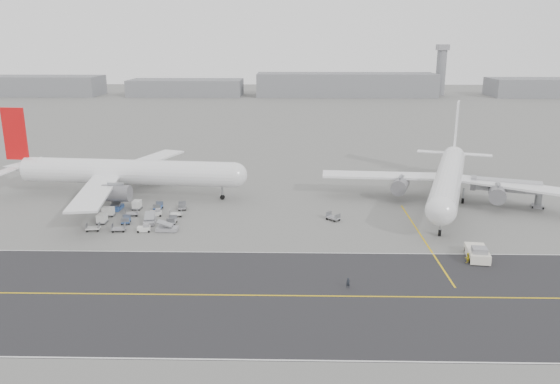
{
  "coord_description": "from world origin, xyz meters",
  "views": [
    {
      "loc": [
        6.45,
        -86.84,
        34.25
      ],
      "look_at": [
        4.33,
        12.0,
        6.53
      ],
      "focal_mm": 35.0,
      "sensor_mm": 36.0,
      "label": 1
    }
  ],
  "objects_px": {
    "control_tower": "(441,69)",
    "airliner_a": "(122,172)",
    "ground_crew_a": "(348,283)",
    "ground_crew_b": "(467,258)",
    "airliner_b": "(449,177)",
    "jet_bridge": "(507,187)",
    "pushback_tug": "(477,253)"
  },
  "relations": [
    {
      "from": "control_tower",
      "to": "jet_bridge",
      "type": "xyz_separation_m",
      "value": [
        -47.53,
        -238.69,
        -12.31
      ]
    },
    {
      "from": "pushback_tug",
      "to": "ground_crew_b",
      "type": "bearing_deg",
      "value": -135.23
    },
    {
      "from": "pushback_tug",
      "to": "airliner_b",
      "type": "bearing_deg",
      "value": 90.85
    },
    {
      "from": "ground_crew_a",
      "to": "ground_crew_b",
      "type": "bearing_deg",
      "value": 31.55
    },
    {
      "from": "airliner_b",
      "to": "ground_crew_a",
      "type": "bearing_deg",
      "value": -102.45
    },
    {
      "from": "control_tower",
      "to": "ground_crew_b",
      "type": "relative_size",
      "value": 18.6
    },
    {
      "from": "pushback_tug",
      "to": "jet_bridge",
      "type": "bearing_deg",
      "value": 70.09
    },
    {
      "from": "control_tower",
      "to": "airliner_a",
      "type": "relative_size",
      "value": 0.55
    },
    {
      "from": "ground_crew_b",
      "to": "control_tower",
      "type": "bearing_deg",
      "value": -118.91
    },
    {
      "from": "pushback_tug",
      "to": "ground_crew_a",
      "type": "relative_size",
      "value": 5.56
    },
    {
      "from": "jet_bridge",
      "to": "ground_crew_b",
      "type": "xyz_separation_m",
      "value": [
        -17.99,
        -32.05,
        -3.1
      ]
    },
    {
      "from": "pushback_tug",
      "to": "ground_crew_b",
      "type": "height_order",
      "value": "pushback_tug"
    },
    {
      "from": "control_tower",
      "to": "airliner_a",
      "type": "distance_m",
      "value": 268.52
    },
    {
      "from": "control_tower",
      "to": "airliner_b",
      "type": "height_order",
      "value": "control_tower"
    },
    {
      "from": "ground_crew_b",
      "to": "airliner_a",
      "type": "bearing_deg",
      "value": -44.5
    },
    {
      "from": "airliner_a",
      "to": "jet_bridge",
      "type": "height_order",
      "value": "airliner_a"
    },
    {
      "from": "control_tower",
      "to": "ground_crew_b",
      "type": "xyz_separation_m",
      "value": [
        -65.52,
        -270.75,
        -15.41
      ]
    },
    {
      "from": "airliner_b",
      "to": "pushback_tug",
      "type": "bearing_deg",
      "value": -78.43
    },
    {
      "from": "airliner_b",
      "to": "ground_crew_b",
      "type": "bearing_deg",
      "value": -81.61
    },
    {
      "from": "pushback_tug",
      "to": "ground_crew_b",
      "type": "relative_size",
      "value": 5.16
    },
    {
      "from": "airliner_a",
      "to": "ground_crew_b",
      "type": "height_order",
      "value": "airliner_a"
    },
    {
      "from": "control_tower",
      "to": "ground_crew_a",
      "type": "relative_size",
      "value": 20.05
    },
    {
      "from": "jet_bridge",
      "to": "control_tower",
      "type": "bearing_deg",
      "value": 97.88
    },
    {
      "from": "airliner_a",
      "to": "pushback_tug",
      "type": "distance_m",
      "value": 76.72
    },
    {
      "from": "airliner_a",
      "to": "pushback_tug",
      "type": "relative_size",
      "value": 6.58
    },
    {
      "from": "control_tower",
      "to": "ground_crew_b",
      "type": "bearing_deg",
      "value": -103.6
    },
    {
      "from": "airliner_b",
      "to": "pushback_tug",
      "type": "xyz_separation_m",
      "value": [
        -3.81,
        -31.93,
        -4.58
      ]
    },
    {
      "from": "pushback_tug",
      "to": "jet_bridge",
      "type": "xyz_separation_m",
      "value": [
        15.9,
        30.47,
        2.94
      ]
    },
    {
      "from": "pushback_tug",
      "to": "control_tower",
      "type": "bearing_deg",
      "value": 84.39
    },
    {
      "from": "ground_crew_a",
      "to": "ground_crew_b",
      "type": "relative_size",
      "value": 0.93
    },
    {
      "from": "control_tower",
      "to": "ground_crew_b",
      "type": "height_order",
      "value": "control_tower"
    },
    {
      "from": "airliner_a",
      "to": "jet_bridge",
      "type": "distance_m",
      "value": 84.04
    }
  ]
}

